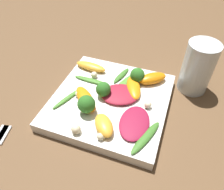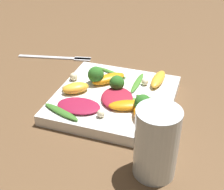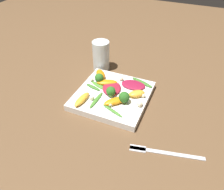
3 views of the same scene
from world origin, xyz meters
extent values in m
plane|color=brown|center=(0.00, 0.00, 0.00)|extent=(2.40, 2.40, 0.00)
cube|color=white|center=(0.00, 0.00, 0.01)|extent=(0.24, 0.24, 0.02)
cylinder|color=silver|center=(-0.16, -0.12, 0.06)|extent=(0.07, 0.07, 0.12)
cube|color=silver|center=(0.16, 0.22, 0.00)|extent=(0.05, 0.20, 0.01)
cube|color=silver|center=(0.17, 0.15, 0.00)|extent=(0.03, 0.05, 0.01)
ellipsoid|color=maroon|center=(-0.07, 0.05, 0.03)|extent=(0.06, 0.09, 0.01)
ellipsoid|color=maroon|center=(-0.02, -0.01, 0.03)|extent=(0.10, 0.09, 0.01)
ellipsoid|color=#FCAD33|center=(0.08, -0.08, 0.03)|extent=(0.08, 0.03, 0.02)
ellipsoid|color=orange|center=(0.04, 0.03, 0.03)|extent=(0.08, 0.08, 0.02)
ellipsoid|color=orange|center=(-0.07, -0.08, 0.03)|extent=(0.07, 0.07, 0.02)
ellipsoid|color=#FCAD33|center=(-0.02, 0.08, 0.03)|extent=(0.06, 0.06, 0.02)
ellipsoid|color=orange|center=(-0.04, -0.04, 0.03)|extent=(0.06, 0.08, 0.02)
cylinder|color=#84AD5B|center=(-0.04, -0.07, 0.03)|extent=(0.01, 0.01, 0.01)
sphere|color=#2D6B23|center=(-0.04, -0.07, 0.04)|extent=(0.03, 0.03, 0.03)
cylinder|color=#7A9E51|center=(0.03, 0.05, 0.03)|extent=(0.01, 0.01, 0.01)
sphere|color=#2D6B23|center=(0.03, 0.05, 0.05)|extent=(0.04, 0.04, 0.04)
cylinder|color=#84AD5B|center=(0.02, 0.00, 0.03)|extent=(0.02, 0.02, 0.01)
sphere|color=#2D6B23|center=(0.02, 0.00, 0.04)|extent=(0.03, 0.03, 0.03)
ellipsoid|color=#518E33|center=(-0.02, -0.05, 0.03)|extent=(0.05, 0.09, 0.00)
ellipsoid|color=#3D7528|center=(0.00, -0.07, 0.03)|extent=(0.03, 0.06, 0.01)
ellipsoid|color=#47842D|center=(0.06, -0.03, 0.03)|extent=(0.09, 0.02, 0.01)
ellipsoid|color=#47842D|center=(0.08, 0.03, 0.03)|extent=(0.04, 0.08, 0.01)
ellipsoid|color=#3D7528|center=(-0.10, 0.08, 0.03)|extent=(0.04, 0.09, 0.01)
sphere|color=beige|center=(0.03, 0.11, 0.03)|extent=(0.02, 0.02, 0.02)
sphere|color=beige|center=(0.07, 0.02, 0.03)|extent=(0.01, 0.01, 0.01)
sphere|color=beige|center=(-0.02, 0.10, 0.03)|extent=(0.01, 0.01, 0.01)
sphere|color=beige|center=(0.06, -0.05, 0.03)|extent=(0.01, 0.01, 0.01)
sphere|color=beige|center=(-0.03, -0.10, 0.03)|extent=(0.01, 0.01, 0.01)
sphere|color=beige|center=(-0.08, 0.00, 0.03)|extent=(0.02, 0.02, 0.02)
camera|label=1|loc=(-0.11, 0.31, 0.36)|focal=35.00mm
camera|label=2|loc=(-0.52, -0.17, 0.37)|focal=50.00mm
camera|label=3|loc=(0.54, 0.23, 0.49)|focal=35.00mm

